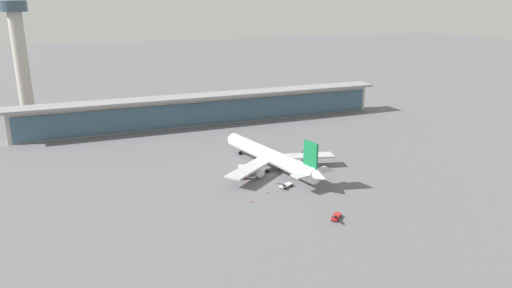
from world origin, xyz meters
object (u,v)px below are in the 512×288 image
airliner_on_stand (272,157)px  service_truck_near_nose_red (296,157)px  service_truck_under_wing_white (286,185)px  safety_cone_bravo (251,201)px  service_truck_on_taxiway_grey (303,166)px  safety_cone_charlie (309,183)px  service_truck_by_tail_red (336,217)px  control_tower (20,51)px  service_truck_mid_apron_red (242,171)px  safety_cone_alpha (267,192)px

airliner_on_stand → service_truck_near_nose_red: airliner_on_stand is taller
service_truck_under_wing_white → safety_cone_bravo: size_ratio=9.67×
service_truck_on_taxiway_grey → safety_cone_charlie: bearing=-109.7°
service_truck_by_tail_red → service_truck_on_taxiway_grey: 41.03m
airliner_on_stand → control_tower: 135.98m
control_tower → safety_cone_bravo: size_ratio=95.52×
service_truck_mid_apron_red → safety_cone_alpha: service_truck_mid_apron_red is taller
service_truck_on_taxiway_grey → safety_cone_bravo: (-28.16, -19.63, -1.39)m
service_truck_by_tail_red → control_tower: bearing=120.5°
service_truck_mid_apron_red → safety_cone_alpha: bearing=-84.1°
safety_cone_alpha → safety_cone_charlie: (16.17, 1.83, 0.00)m
safety_cone_alpha → safety_cone_bravo: bearing=-148.1°
airliner_on_stand → service_truck_under_wing_white: airliner_on_stand is taller
airliner_on_stand → service_truck_mid_apron_red: airliner_on_stand is taller
safety_cone_charlie → service_truck_mid_apron_red: bearing=138.3°
service_truck_near_nose_red → safety_cone_bravo: (-31.39, -31.98, -0.49)m
service_truck_on_taxiway_grey → safety_cone_charlie: service_truck_on_taxiway_grey is taller
service_truck_near_nose_red → service_truck_on_taxiway_grey: bearing=-104.7°
safety_cone_bravo → safety_cone_charlie: (23.40, 6.34, 0.00)m
service_truck_mid_apron_red → control_tower: bearing=125.4°
service_truck_by_tail_red → control_tower: 172.42m
control_tower → safety_cone_charlie: control_tower is taller
airliner_on_stand → safety_cone_bravo: (-17.35, -23.94, -4.75)m
service_truck_mid_apron_red → safety_cone_bravo: 23.09m
airliner_on_stand → safety_cone_charlie: size_ratio=85.66×
service_truck_mid_apron_red → safety_cone_charlie: 24.19m
service_truck_mid_apron_red → airliner_on_stand: bearing=7.2°
airliner_on_stand → safety_cone_bravo: airliner_on_stand is taller
control_tower → safety_cone_bravo: (67.68, -125.28, -36.22)m
service_truck_by_tail_red → safety_cone_alpha: (-10.67, 24.59, -0.49)m
service_truck_near_nose_red → safety_cone_charlie: bearing=-107.3°
service_truck_near_nose_red → service_truck_under_wing_white: 30.26m
safety_cone_charlie → service_truck_on_taxiway_grey: bearing=70.3°
service_truck_by_tail_red → safety_cone_charlie: service_truck_by_tail_red is taller
service_truck_on_taxiway_grey → control_tower: (-95.84, 105.65, 34.83)m
service_truck_near_nose_red → safety_cone_bravo: 44.81m
airliner_on_stand → service_truck_by_tail_red: size_ratio=10.37×
service_truck_on_taxiway_grey → safety_cone_alpha: bearing=-144.1°
service_truck_under_wing_white → control_tower: bearing=124.8°
airliner_on_stand → safety_cone_charlie: bearing=-71.0°
service_truck_near_nose_red → safety_cone_alpha: service_truck_near_nose_red is taller
service_truck_on_taxiway_grey → service_truck_mid_apron_red: bearing=173.0°
service_truck_on_taxiway_grey → control_tower: 146.83m
service_truck_near_nose_red → safety_cone_charlie: 26.86m
control_tower → safety_cone_alpha: bearing=-58.2°
service_truck_under_wing_white → safety_cone_alpha: size_ratio=9.67×
airliner_on_stand → safety_cone_bravo: bearing=-125.9°
service_truck_under_wing_white → service_truck_by_tail_red: bearing=-83.5°
service_truck_on_taxiway_grey → safety_cone_alpha: size_ratio=12.20×
service_truck_under_wing_white → service_truck_mid_apron_red: service_truck_mid_apron_red is taller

